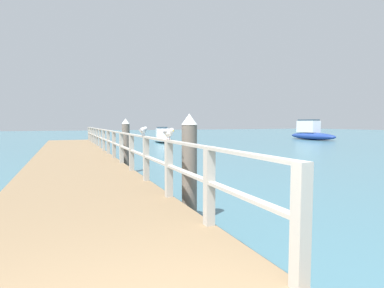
% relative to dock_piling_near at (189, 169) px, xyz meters
% --- Properties ---
extents(pier_deck, '(2.98, 24.61, 0.54)m').
position_rel_dock_piling_near_xyz_m(pier_deck, '(-1.79, 8.27, -0.76)').
color(pier_deck, '#846B4C').
rests_on(pier_deck, ground_plane).
extents(pier_railing, '(0.12, 23.13, 1.03)m').
position_rel_dock_piling_near_xyz_m(pier_railing, '(-0.38, 8.27, 0.15)').
color(pier_railing, '#B2ADA3').
rests_on(pier_railing, pier_deck).
extents(dock_piling_near, '(0.29, 0.29, 2.05)m').
position_rel_dock_piling_near_xyz_m(dock_piling_near, '(0.00, 0.00, 0.00)').
color(dock_piling_near, '#6B6056').
rests_on(dock_piling_near, ground_plane).
extents(dock_piling_far, '(0.29, 0.29, 2.05)m').
position_rel_dock_piling_near_xyz_m(dock_piling_far, '(0.00, 6.20, 0.00)').
color(dock_piling_far, '#6B6056').
rests_on(dock_piling_far, ground_plane).
extents(seagull_foreground, '(0.18, 0.48, 0.21)m').
position_rel_dock_piling_near_xyz_m(seagull_foreground, '(-0.38, 0.05, 0.68)').
color(seagull_foreground, white).
rests_on(seagull_foreground, pier_railing).
extents(seagull_background, '(0.30, 0.43, 0.21)m').
position_rel_dock_piling_near_xyz_m(seagull_background, '(-0.38, 1.95, 0.68)').
color(seagull_background, white).
rests_on(seagull_background, pier_railing).
extents(boat_1, '(1.82, 6.38, 2.31)m').
position_rel_dock_piling_near_xyz_m(boat_1, '(23.68, 21.00, -0.27)').
color(boat_1, navy).
rests_on(boat_1, ground_plane).
extents(boat_3, '(2.85, 5.86, 1.51)m').
position_rel_dock_piling_near_xyz_m(boat_3, '(6.90, 23.86, -0.53)').
color(boat_3, white).
rests_on(boat_3, ground_plane).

